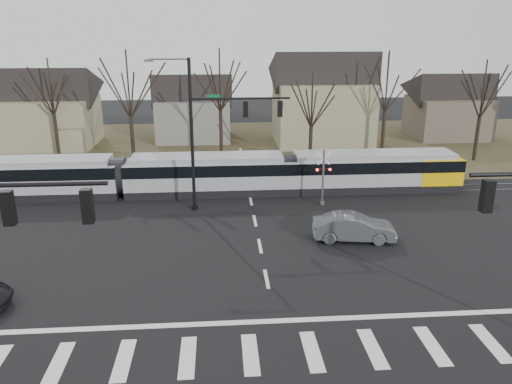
{
  "coord_description": "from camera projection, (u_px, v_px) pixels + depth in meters",
  "views": [
    {
      "loc": [
        -2.21,
        -20.24,
        11.88
      ],
      "look_at": [
        0.0,
        9.0,
        2.3
      ],
      "focal_mm": 35.0,
      "sensor_mm": 36.0,
      "label": 1
    }
  ],
  "objects": [
    {
      "name": "rail_pair",
      "position": [
        249.0,
        193.0,
        38.0
      ],
      "size": [
        90.0,
        1.52,
        0.06
      ],
      "color": "#59595E",
      "rests_on": "ground"
    },
    {
      "name": "house_d",
      "position": [
        449.0,
        102.0,
        56.7
      ],
      "size": [
        8.64,
        7.56,
        7.65
      ],
      "color": "brown",
      "rests_on": "ground"
    },
    {
      "name": "crosswalk",
      "position": [
        281.0,
        353.0,
        19.24
      ],
      "size": [
        27.0,
        2.6,
        0.01
      ],
      "color": "silver",
      "rests_on": "ground"
    },
    {
      "name": "tram",
      "position": [
        205.0,
        173.0,
        37.46
      ],
      "size": [
        39.11,
        2.9,
        2.97
      ],
      "color": "gray",
      "rests_on": "ground"
    },
    {
      "name": "rail_crossing_signal",
      "position": [
        323.0,
        179.0,
        34.94
      ],
      "size": [
        1.08,
        0.36,
        4.0
      ],
      "color": "#59595B",
      "rests_on": "ground"
    },
    {
      "name": "grass_verge",
      "position": [
        240.0,
        146.0,
        53.37
      ],
      "size": [
        140.0,
        28.0,
        0.01
      ],
      "primitive_type": "cube",
      "color": "#38331E",
      "rests_on": "ground"
    },
    {
      "name": "ground",
      "position": [
        271.0,
        299.0,
        23.04
      ],
      "size": [
        140.0,
        140.0,
        0.0
      ],
      "primitive_type": "plane",
      "color": "black"
    },
    {
      "name": "house_c",
      "position": [
        323.0,
        95.0,
        53.34
      ],
      "size": [
        10.8,
        8.64,
        10.1
      ],
      "color": "gray",
      "rests_on": "ground"
    },
    {
      "name": "stop_line",
      "position": [
        275.0,
        321.0,
        21.33
      ],
      "size": [
        28.0,
        0.35,
        0.01
      ],
      "primitive_type": "cube",
      "color": "silver",
      "rests_on": "ground"
    },
    {
      "name": "lane_dashes",
      "position": [
        249.0,
        192.0,
        38.2
      ],
      "size": [
        0.18,
        30.0,
        0.01
      ],
      "color": "silver",
      "rests_on": "ground"
    },
    {
      "name": "signal_pole_far",
      "position": [
        216.0,
        128.0,
        32.94
      ],
      "size": [
        9.28,
        0.44,
        10.2
      ],
      "color": "black",
      "rests_on": "ground"
    },
    {
      "name": "sedan",
      "position": [
        354.0,
        227.0,
        29.32
      ],
      "size": [
        2.98,
        5.27,
        1.59
      ],
      "primitive_type": "imported",
      "rotation": [
        0.0,
        0.0,
        1.43
      ],
      "color": "#494C50",
      "rests_on": "ground"
    },
    {
      "name": "house_a",
      "position": [
        49.0,
        103.0,
        52.44
      ],
      "size": [
        9.72,
        8.64,
        8.6
      ],
      "color": "gray",
      "rests_on": "ground"
    },
    {
      "name": "tree_row",
      "position": [
        264.0,
        107.0,
        46.27
      ],
      "size": [
        59.2,
        7.2,
        10.0
      ],
      "color": "black",
      "rests_on": "ground"
    },
    {
      "name": "house_b",
      "position": [
        193.0,
        104.0,
        55.57
      ],
      "size": [
        8.64,
        7.56,
        7.65
      ],
      "color": "slate",
      "rests_on": "ground"
    }
  ]
}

